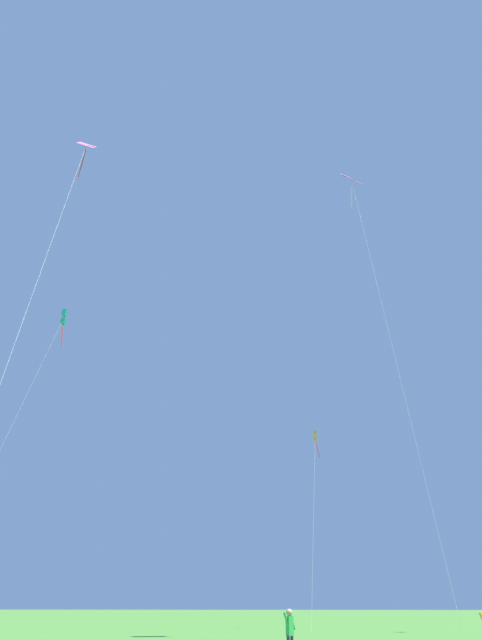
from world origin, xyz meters
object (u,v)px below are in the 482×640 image
object	(u,v)px
kite_pink_low	(78,169)
kite_teal_box	(63,320)
kite_purple_streamer	(354,193)
person_far_back	(290,630)
kite_orange_box	(315,440)

from	to	relation	value
kite_pink_low	kite_teal_box	xyz separation A→B (m)	(-8.27, 20.00, 0.33)
kite_purple_streamer	person_far_back	world-z (taller)	kite_purple_streamer
kite_orange_box	kite_teal_box	size ratio (longest dim) A/B	0.57
kite_pink_low	kite_purple_streamer	size ratio (longest dim) A/B	0.89
kite_orange_box	kite_teal_box	xyz separation A→B (m)	(-21.57, -2.27, 10.60)
kite_teal_box	person_far_back	distance (m)	38.99
kite_pink_low	kite_purple_streamer	bearing A→B (deg)	28.75
kite_orange_box	person_far_back	distance (m)	29.66
kite_purple_streamer	kite_orange_box	size ratio (longest dim) A/B	2.09
kite_teal_box	kite_pink_low	bearing A→B (deg)	-67.52
kite_purple_streamer	kite_teal_box	size ratio (longest dim) A/B	1.20
kite_orange_box	kite_teal_box	bearing A→B (deg)	-174.00
kite_purple_streamer	kite_pink_low	bearing A→B (deg)	-151.25
kite_orange_box	kite_purple_streamer	bearing A→B (deg)	-76.42
kite_teal_box	person_far_back	size ratio (longest dim) A/B	16.59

